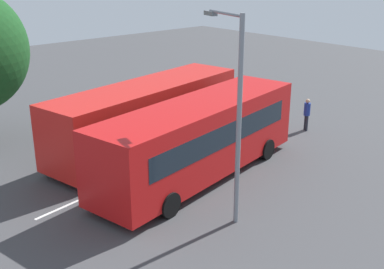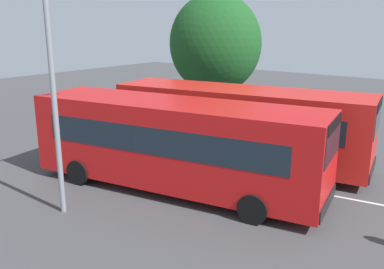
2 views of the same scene
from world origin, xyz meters
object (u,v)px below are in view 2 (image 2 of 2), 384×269
object	(u,v)px
depot_tree	(215,44)
street_lamp	(61,82)
bus_center_left	(239,123)
bus_far_left	(176,142)

from	to	relation	value
depot_tree	street_lamp	bearing A→B (deg)	-74.35
bus_center_left	depot_tree	xyz separation A→B (m)	(-5.42, 6.06, 2.70)
bus_center_left	depot_tree	bearing A→B (deg)	121.79
bus_far_left	depot_tree	size ratio (longest dim) A/B	1.45
bus_far_left	bus_center_left	world-z (taller)	same
bus_center_left	street_lamp	world-z (taller)	street_lamp
street_lamp	depot_tree	size ratio (longest dim) A/B	0.94
street_lamp	depot_tree	world-z (taller)	depot_tree
bus_far_left	depot_tree	world-z (taller)	depot_tree
depot_tree	bus_far_left	bearing A→B (deg)	-62.09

